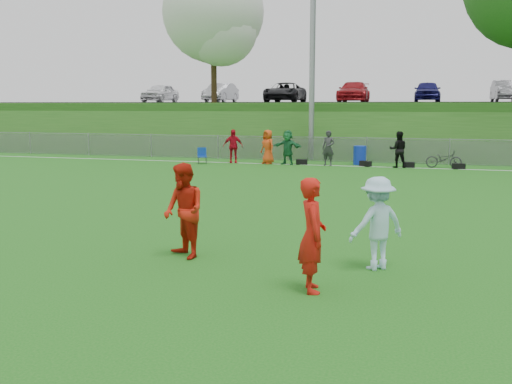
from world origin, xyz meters
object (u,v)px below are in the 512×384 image
(player_red_left, at_px, (312,235))
(player_red_center, at_px, (184,211))
(bicycle, at_px, (444,159))
(player_blue, at_px, (377,223))
(recycling_bin, at_px, (360,155))

(player_red_left, height_order, player_red_center, player_red_center)
(player_red_center, height_order, bicycle, player_red_center)
(player_blue, bearing_deg, player_red_center, -34.70)
(recycling_bin, xyz_separation_m, bicycle, (3.92, -0.36, -0.04))
(player_red_left, bearing_deg, bicycle, -26.25)
(bicycle, bearing_deg, player_blue, 173.43)
(player_blue, bearing_deg, player_red_left, 21.45)
(recycling_bin, bearing_deg, bicycle, -5.24)
(player_red_center, distance_m, bicycle, 18.76)
(player_red_left, height_order, recycling_bin, player_red_left)
(player_red_center, xyz_separation_m, player_blue, (3.61, 0.21, -0.08))
(player_red_left, xyz_separation_m, player_blue, (0.90, 1.52, -0.07))
(player_red_center, bearing_deg, player_blue, 43.82)
(player_red_left, bearing_deg, recycling_bin, -14.70)
(player_blue, relative_size, recycling_bin, 1.81)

